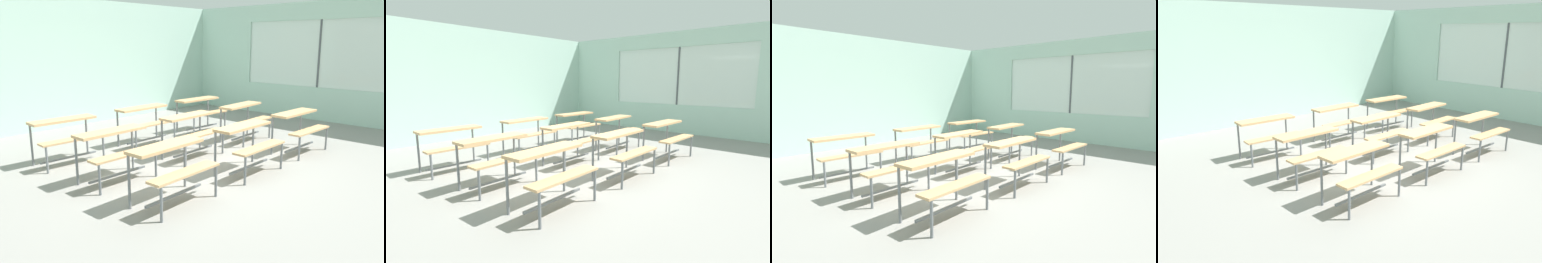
{
  "view_description": "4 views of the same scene",
  "coord_description": "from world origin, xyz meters",
  "views": [
    {
      "loc": [
        -4.51,
        -4.0,
        1.99
      ],
      "look_at": [
        0.27,
        0.51,
        0.47
      ],
      "focal_mm": 36.13,
      "sensor_mm": 36.0,
      "label": 1
    },
    {
      "loc": [
        -3.8,
        -3.3,
        1.6
      ],
      "look_at": [
        1.09,
        1.05,
        0.46
      ],
      "focal_mm": 28.0,
      "sensor_mm": 36.0,
      "label": 2
    },
    {
      "loc": [
        -3.8,
        -3.3,
        1.6
      ],
      "look_at": [
        0.0,
        0.23,
        0.84
      ],
      "focal_mm": 28.0,
      "sensor_mm": 36.0,
      "label": 3
    },
    {
      "loc": [
        -4.53,
        -4.11,
        2.34
      ],
      "look_at": [
        -0.11,
        0.95,
        0.46
      ],
      "focal_mm": 33.57,
      "sensor_mm": 36.0,
      "label": 4
    }
  ],
  "objects": [
    {
      "name": "desk_bench_r0c2",
      "position": [
        1.88,
        -0.68,
        0.56
      ],
      "size": [
        1.11,
        0.61,
        0.74
      ],
      "rotation": [
        0.0,
        0.0,
        -0.02
      ],
      "color": "tan",
      "rests_on": "ground"
    },
    {
      "name": "wall_back",
      "position": [
        0.0,
        4.5,
        1.5
      ],
      "size": [
        10.0,
        0.12,
        3.0
      ],
      "primitive_type": "cube",
      "color": "silver",
      "rests_on": "ground"
    },
    {
      "name": "desk_bench_r1c0",
      "position": [
        -1.34,
        0.51,
        0.56
      ],
      "size": [
        1.11,
        0.6,
        0.74
      ],
      "rotation": [
        0.0,
        0.0,
        0.01
      ],
      "color": "tan",
      "rests_on": "ground"
    },
    {
      "name": "desk_bench_r2c1",
      "position": [
        0.32,
        1.81,
        0.56
      ],
      "size": [
        1.11,
        0.6,
        0.74
      ],
      "rotation": [
        0.0,
        0.0,
        0.01
      ],
      "color": "tan",
      "rests_on": "ground"
    },
    {
      "name": "desk_bench_r0c1",
      "position": [
        0.28,
        -0.68,
        0.56
      ],
      "size": [
        1.11,
        0.6,
        0.74
      ],
      "rotation": [
        0.0,
        0.0,
        0.01
      ],
      "color": "tan",
      "rests_on": "ground"
    },
    {
      "name": "desk_bench_r0c0",
      "position": [
        -1.33,
        -0.67,
        0.56
      ],
      "size": [
        1.12,
        0.63,
        0.74
      ],
      "rotation": [
        0.0,
        0.0,
        0.04
      ],
      "color": "tan",
      "rests_on": "ground"
    },
    {
      "name": "desk_bench_r1c2",
      "position": [
        1.92,
        0.56,
        0.56
      ],
      "size": [
        1.13,
        0.64,
        0.74
      ],
      "rotation": [
        0.0,
        0.0,
        0.05
      ],
      "color": "tan",
      "rests_on": "ground"
    },
    {
      "name": "ground",
      "position": [
        0.0,
        0.0,
        -0.03
      ],
      "size": [
        10.0,
        9.0,
        0.05
      ],
      "primitive_type": "cube",
      "color": "gray"
    },
    {
      "name": "desk_bench_r1c1",
      "position": [
        0.32,
        0.55,
        0.56
      ],
      "size": [
        1.11,
        0.62,
        0.74
      ],
      "rotation": [
        0.0,
        0.0,
        0.03
      ],
      "color": "tan",
      "rests_on": "ground"
    },
    {
      "name": "desk_bench_r2c0",
      "position": [
        -1.39,
        1.82,
        0.56
      ],
      "size": [
        1.12,
        0.63,
        0.74
      ],
      "rotation": [
        0.0,
        0.0,
        -0.04
      ],
      "color": "tan",
      "rests_on": "ground"
    },
    {
      "name": "desk_bench_r2c2",
      "position": [
        1.92,
        1.79,
        0.56
      ],
      "size": [
        1.13,
        0.64,
        0.74
      ],
      "rotation": [
        0.0,
        0.0,
        -0.05
      ],
      "color": "tan",
      "rests_on": "ground"
    },
    {
      "name": "wall_right",
      "position": [
        5.0,
        -0.13,
        1.45
      ],
      "size": [
        0.12,
        9.0,
        3.0
      ],
      "color": "silver",
      "rests_on": "ground"
    }
  ]
}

